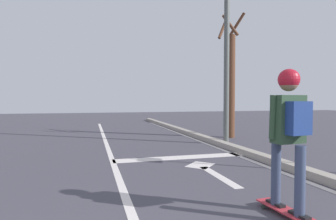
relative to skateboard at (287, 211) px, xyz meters
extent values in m
cube|color=silver|center=(-1.68, 3.30, -0.06)|extent=(0.12, 20.00, 0.01)
cube|color=silver|center=(1.23, 3.30, -0.06)|extent=(0.12, 20.00, 0.01)
cube|color=silver|center=(-0.15, 3.41, -0.06)|extent=(3.06, 0.40, 0.01)
cube|color=silver|center=(0.00, 1.73, -0.06)|extent=(0.16, 1.40, 0.01)
cube|color=silver|center=(0.00, 2.58, -0.06)|extent=(0.71, 0.71, 0.01)
cube|color=#A0968A|center=(1.48, 3.30, 0.01)|extent=(0.24, 24.00, 0.14)
cube|color=#B92D37|center=(0.00, 0.00, 0.01)|extent=(0.27, 0.83, 0.02)
cube|color=#B2B2B7|center=(-0.02, 0.28, -0.01)|extent=(0.17, 0.06, 0.01)
cylinder|color=#222923|center=(-0.12, 0.27, -0.04)|extent=(0.03, 0.05, 0.05)
cylinder|color=#222923|center=(0.07, 0.29, -0.04)|extent=(0.03, 0.05, 0.05)
cylinder|color=#394662|center=(-0.02, 0.18, 0.39)|extent=(0.11, 0.11, 0.76)
cube|color=black|center=(-0.02, 0.18, 0.03)|extent=(0.11, 0.25, 0.03)
cylinder|color=#394662|center=(0.02, -0.18, 0.39)|extent=(0.11, 0.11, 0.76)
cube|color=black|center=(0.02, -0.18, 0.03)|extent=(0.11, 0.25, 0.03)
cube|color=#2C462F|center=(0.00, 0.00, 1.04)|extent=(0.37, 0.21, 0.53)
cylinder|color=#2C462F|center=(-0.19, 0.01, 1.07)|extent=(0.07, 0.09, 0.49)
cylinder|color=#2C462F|center=(0.18, 0.05, 1.07)|extent=(0.07, 0.11, 0.49)
sphere|color=#8D6A4E|center=(0.00, 0.00, 1.46)|extent=(0.21, 0.21, 0.21)
sphere|color=red|center=(0.00, 0.00, 1.48)|extent=(0.24, 0.24, 0.24)
cube|color=navy|center=(0.01, -0.14, 1.06)|extent=(0.27, 0.16, 0.36)
cylinder|color=#595F5B|center=(1.78, 4.91, 2.92)|extent=(0.16, 0.16, 5.97)
cylinder|color=brown|center=(2.62, 6.20, 1.73)|extent=(0.28, 0.28, 3.59)
cylinder|color=brown|center=(2.87, 6.37, 3.86)|extent=(0.50, 0.67, 0.93)
cylinder|color=brown|center=(2.45, 6.45, 3.86)|extent=(0.64, 0.50, 0.98)
cylinder|color=brown|center=(2.45, 5.96, 3.79)|extent=(0.53, 0.41, 0.76)
camera|label=1|loc=(-2.12, -2.62, 1.25)|focal=29.76mm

